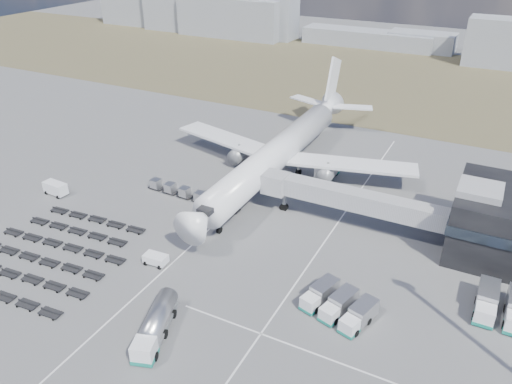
% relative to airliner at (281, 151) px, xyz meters
% --- Properties ---
extents(ground, '(420.00, 420.00, 0.00)m').
position_rel_airliner_xyz_m(ground, '(0.00, -32.38, -5.29)').
color(ground, '#565659').
rests_on(ground, ground).
extents(grass_strip, '(420.00, 90.00, 0.01)m').
position_rel_airliner_xyz_m(grass_strip, '(0.00, 77.62, -5.29)').
color(grass_strip, '#47402A').
rests_on(grass_strip, ground).
extents(lane_markings, '(47.12, 110.00, 0.01)m').
position_rel_airliner_xyz_m(lane_markings, '(9.77, -29.38, -5.29)').
color(lane_markings, silver).
rests_on(lane_markings, ground).
extents(jet_bridge, '(30.30, 3.80, 7.05)m').
position_rel_airliner_xyz_m(jet_bridge, '(15.90, -11.95, -0.24)').
color(jet_bridge, '#939399').
rests_on(jet_bridge, ground).
extents(airliner, '(51.59, 64.53, 17.62)m').
position_rel_airliner_xyz_m(airliner, '(0.00, 0.00, 0.00)').
color(airliner, white).
rests_on(airliner, ground).
extents(skyline, '(303.42, 24.23, 23.53)m').
position_rel_airliner_xyz_m(skyline, '(-13.99, 116.02, 2.15)').
color(skyline, gray).
rests_on(skyline, ground).
extents(fuel_tanker, '(5.68, 10.62, 3.33)m').
position_rel_airliner_xyz_m(fuel_tanker, '(4.88, -46.38, -3.62)').
color(fuel_tanker, white).
rests_on(fuel_tanker, ground).
extents(pushback_tug, '(3.56, 2.14, 1.54)m').
position_rel_airliner_xyz_m(pushback_tug, '(-4.00, -34.75, -4.52)').
color(pushback_tug, white).
rests_on(pushback_tug, ground).
extents(utility_van, '(4.64, 2.34, 2.39)m').
position_rel_airliner_xyz_m(utility_van, '(-33.27, -25.97, -4.10)').
color(utility_van, white).
rests_on(utility_van, ground).
extents(catering_truck, '(3.68, 6.01, 2.57)m').
position_rel_airliner_xyz_m(catering_truck, '(8.48, 3.39, -3.97)').
color(catering_truck, white).
rests_on(catering_truck, ground).
extents(service_trucks_near, '(9.47, 8.12, 2.46)m').
position_rel_airliner_xyz_m(service_trucks_near, '(23.15, -32.54, -3.95)').
color(service_trucks_near, white).
rests_on(service_trucks_near, ground).
extents(uld_row, '(19.49, 2.53, 1.77)m').
position_rel_airliner_xyz_m(uld_row, '(-9.90, -16.24, -4.24)').
color(uld_row, black).
rests_on(uld_row, ground).
extents(baggage_dollies, '(24.53, 23.64, 0.71)m').
position_rel_airliner_xyz_m(baggage_dollies, '(-19.92, -40.39, -4.94)').
color(baggage_dollies, black).
rests_on(baggage_dollies, ground).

